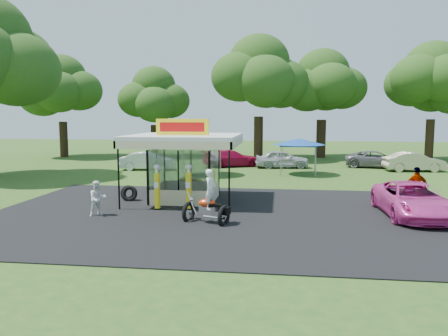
% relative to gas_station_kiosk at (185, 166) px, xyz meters
% --- Properties ---
extents(ground, '(120.00, 120.00, 0.00)m').
position_rel_gas_station_kiosk_xyz_m(ground, '(2.00, -4.99, -1.78)').
color(ground, '#254E18').
rests_on(ground, ground).
extents(asphalt_apron, '(20.00, 14.00, 0.04)m').
position_rel_gas_station_kiosk_xyz_m(asphalt_apron, '(2.00, -2.99, -1.76)').
color(asphalt_apron, black).
rests_on(asphalt_apron, ground).
extents(gas_station_kiosk, '(5.40, 5.40, 4.18)m').
position_rel_gas_station_kiosk_xyz_m(gas_station_kiosk, '(0.00, 0.00, 0.00)').
color(gas_station_kiosk, white).
rests_on(gas_station_kiosk, ground).
extents(gas_pump_left, '(0.40, 0.40, 2.13)m').
position_rel_gas_station_kiosk_xyz_m(gas_pump_left, '(-0.81, -2.31, -0.76)').
color(gas_pump_left, black).
rests_on(gas_pump_left, ground).
extents(gas_pump_right, '(0.40, 0.40, 2.16)m').
position_rel_gas_station_kiosk_xyz_m(gas_pump_right, '(0.64, -2.17, -0.75)').
color(gas_pump_right, black).
rests_on(gas_pump_right, ground).
extents(motorcycle, '(2.03, 1.44, 2.30)m').
position_rel_gas_station_kiosk_xyz_m(motorcycle, '(1.96, -4.54, -0.89)').
color(motorcycle, black).
rests_on(motorcycle, ground).
extents(spare_tires, '(0.96, 0.59, 0.83)m').
position_rel_gas_station_kiosk_xyz_m(spare_tires, '(-2.84, -0.44, -1.38)').
color(spare_tires, black).
rests_on(spare_tires, ground).
extents(kiosk_car, '(2.82, 1.13, 0.96)m').
position_rel_gas_station_kiosk_xyz_m(kiosk_car, '(-0.00, 2.21, -1.30)').
color(kiosk_car, yellow).
rests_on(kiosk_car, ground).
extents(pink_sedan, '(2.61, 5.40, 1.48)m').
position_rel_gas_station_kiosk_xyz_m(pink_sedan, '(10.44, -2.27, -1.04)').
color(pink_sedan, '#DA3B9B').
rests_on(pink_sedan, ground).
extents(spectator_west, '(0.95, 0.93, 1.54)m').
position_rel_gas_station_kiosk_xyz_m(spectator_west, '(-3.02, -3.86, -1.01)').
color(spectator_west, white).
rests_on(spectator_west, ground).
extents(spectator_east_b, '(1.17, 0.61, 1.91)m').
position_rel_gas_station_kiosk_xyz_m(spectator_east_b, '(11.26, -0.02, -0.83)').
color(spectator_east_b, gray).
rests_on(spectator_east_b, ground).
extents(bg_car_a, '(4.51, 2.14, 1.43)m').
position_rel_gas_station_kiosk_xyz_m(bg_car_a, '(-5.80, 12.25, -1.07)').
color(bg_car_a, silver).
rests_on(bg_car_a, ground).
extents(bg_car_b, '(5.33, 3.91, 1.43)m').
position_rel_gas_station_kiosk_xyz_m(bg_car_b, '(0.64, 15.32, -1.07)').
color(bg_car_b, '#AF0D35').
rests_on(bg_car_b, ground).
extents(bg_car_c, '(4.62, 2.32, 1.51)m').
position_rel_gas_station_kiosk_xyz_m(bg_car_c, '(4.95, 14.93, -1.03)').
color(bg_car_c, '#B9B8BD').
rests_on(bg_car_c, ground).
extents(bg_car_d, '(5.37, 3.28, 1.39)m').
position_rel_gas_station_kiosk_xyz_m(bg_car_d, '(12.78, 16.18, -1.09)').
color(bg_car_d, slate).
rests_on(bg_car_d, ground).
extents(bg_car_e, '(4.70, 2.04, 1.50)m').
position_rel_gas_station_kiosk_xyz_m(bg_car_e, '(15.17, 13.98, -1.03)').
color(bg_car_e, '#C0B293').
rests_on(bg_car_e, ground).
extents(tent_west, '(4.03, 4.03, 2.82)m').
position_rel_gas_station_kiosk_xyz_m(tent_west, '(-1.00, 9.71, 0.77)').
color(tent_west, gray).
rests_on(tent_west, ground).
extents(tent_east, '(3.81, 3.81, 2.67)m').
position_rel_gas_station_kiosk_xyz_m(tent_east, '(6.13, 10.94, 0.63)').
color(tent_east, gray).
rests_on(tent_east, ground).
extents(oak_far_a, '(8.77, 8.77, 10.40)m').
position_rel_gas_station_kiosk_xyz_m(oak_far_a, '(-17.90, 21.95, 4.83)').
color(oak_far_a, black).
rests_on(oak_far_a, ground).
extents(oak_far_b, '(7.80, 7.80, 9.30)m').
position_rel_gas_station_kiosk_xyz_m(oak_far_b, '(-8.55, 23.76, 4.15)').
color(oak_far_b, black).
rests_on(oak_far_b, ground).
extents(oak_far_c, '(10.23, 10.23, 12.06)m').
position_rel_gas_station_kiosk_xyz_m(oak_far_c, '(2.58, 22.60, 5.87)').
color(oak_far_c, black).
rests_on(oak_far_c, ground).
extents(oak_far_d, '(9.17, 9.17, 10.91)m').
position_rel_gas_station_kiosk_xyz_m(oak_far_d, '(8.99, 24.92, 5.17)').
color(oak_far_d, black).
rests_on(oak_far_d, ground).
extents(oak_far_e, '(9.34, 9.34, 11.12)m').
position_rel_gas_station_kiosk_xyz_m(oak_far_e, '(19.12, 22.90, 5.31)').
color(oak_far_e, black).
rests_on(oak_far_e, ground).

